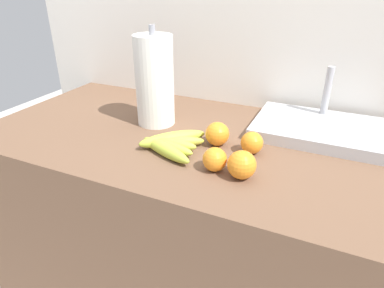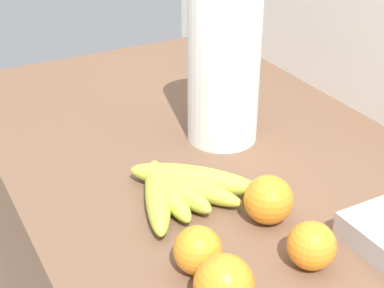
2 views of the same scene
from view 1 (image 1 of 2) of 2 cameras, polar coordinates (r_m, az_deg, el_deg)
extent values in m
cube|color=brown|center=(1.32, 2.97, -16.78)|extent=(1.53, 0.69, 0.88)
cube|color=silver|center=(1.49, 8.56, -1.47)|extent=(1.93, 0.06, 1.30)
ellipsoid|color=#B6CA3F|center=(0.96, -4.55, -0.97)|extent=(0.20, 0.11, 0.04)
ellipsoid|color=#B9C83F|center=(0.98, -4.26, -0.51)|extent=(0.17, 0.05, 0.04)
ellipsoid|color=#B5BD3F|center=(0.99, -3.96, -0.06)|extent=(0.17, 0.07, 0.04)
ellipsoid|color=gold|center=(1.01, -3.37, 0.27)|extent=(0.19, 0.13, 0.03)
ellipsoid|color=#B3CA3F|center=(1.02, -3.30, 0.89)|extent=(0.18, 0.18, 0.04)
sphere|color=orange|center=(1.02, 4.31, 1.72)|extent=(0.07, 0.07, 0.07)
sphere|color=orange|center=(0.86, 8.43, -3.51)|extent=(0.07, 0.07, 0.07)
sphere|color=orange|center=(0.98, 10.11, 0.22)|extent=(0.07, 0.07, 0.07)
sphere|color=orange|center=(0.88, 3.88, -2.61)|extent=(0.06, 0.06, 0.06)
cylinder|color=white|center=(1.14, -6.35, 10.52)|extent=(0.13, 0.13, 0.30)
cylinder|color=gray|center=(1.14, -6.38, 11.25)|extent=(0.02, 0.02, 0.33)
cube|color=#B7BABF|center=(1.16, 20.70, 2.37)|extent=(0.41, 0.29, 0.04)
cylinder|color=#B2B2B7|center=(1.23, 21.92, 8.37)|extent=(0.02, 0.02, 0.16)
camera|label=2|loc=(0.51, 60.34, 20.84)|focal=54.86mm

